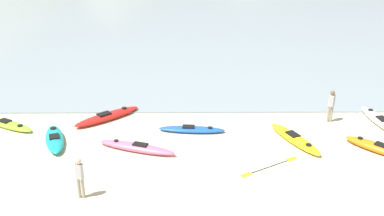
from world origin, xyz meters
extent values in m
ellipsoid|color=blue|center=(-0.02, 6.85, 0.12)|extent=(3.09, 0.88, 0.24)
cube|color=black|center=(-0.18, 6.86, 0.27)|extent=(0.58, 0.39, 0.05)
cylinder|color=black|center=(0.81, 6.77, 0.25)|extent=(0.22, 0.22, 0.02)
ellipsoid|color=white|center=(8.99, 7.67, 0.16)|extent=(1.13, 3.46, 0.31)
cube|color=black|center=(9.01, 7.50, 0.34)|extent=(0.46, 0.66, 0.05)
cylinder|color=black|center=(8.87, 8.60, 0.33)|extent=(0.24, 0.24, 0.02)
ellipsoid|color=teal|center=(-6.04, 5.80, 0.18)|extent=(1.61, 2.89, 0.36)
cube|color=black|center=(-6.00, 5.67, 0.38)|extent=(0.56, 0.61, 0.05)
cylinder|color=black|center=(-6.29, 6.53, 0.37)|extent=(0.27, 0.27, 0.02)
ellipsoid|color=yellow|center=(4.51, 5.84, 0.14)|extent=(2.05, 3.38, 0.27)
cube|color=black|center=(4.44, 5.99, 0.30)|extent=(0.61, 0.72, 0.05)
cylinder|color=black|center=(4.89, 4.99, 0.28)|extent=(0.25, 0.25, 0.02)
ellipsoid|color=#8CCC2D|center=(-8.72, 7.49, 0.12)|extent=(3.07, 2.16, 0.25)
cube|color=black|center=(-8.86, 7.57, 0.27)|extent=(0.68, 0.61, 0.05)
cylinder|color=black|center=(-7.97, 7.06, 0.26)|extent=(0.24, 0.24, 0.02)
ellipsoid|color=orange|center=(7.78, 4.89, 0.18)|extent=(2.46, 2.46, 0.35)
cube|color=black|center=(7.88, 4.79, 0.38)|extent=(0.61, 0.61, 0.05)
cylinder|color=black|center=(7.23, 5.44, 0.37)|extent=(0.23, 0.23, 0.02)
ellipsoid|color=#E5668C|center=(-2.37, 5.03, 0.16)|extent=(3.48, 1.71, 0.32)
cube|color=black|center=(-2.20, 4.98, 0.34)|extent=(0.70, 0.51, 0.05)
cylinder|color=black|center=(-3.27, 5.35, 0.33)|extent=(0.20, 0.20, 0.02)
ellipsoid|color=red|center=(-4.14, 8.26, 0.17)|extent=(3.16, 2.86, 0.33)
cube|color=black|center=(-4.27, 8.14, 0.36)|extent=(0.74, 0.72, 0.05)
cylinder|color=black|center=(-3.40, 8.89, 0.35)|extent=(0.25, 0.25, 0.02)
cylinder|color=gray|center=(-4.01, 1.59, 0.40)|extent=(0.12, 0.12, 0.79)
cylinder|color=gray|center=(-3.87, 1.59, 0.40)|extent=(0.12, 0.12, 0.79)
cube|color=#B2B2B7|center=(-3.94, 1.59, 1.07)|extent=(0.25, 0.22, 0.56)
cylinder|color=#B2B2B7|center=(-4.06, 1.59, 1.08)|extent=(0.08, 0.08, 0.53)
cylinder|color=#B2B2B7|center=(-3.82, 1.59, 1.08)|extent=(0.08, 0.08, 0.53)
sphere|color=tan|center=(-3.94, 1.59, 1.46)|extent=(0.21, 0.21, 0.21)
cylinder|color=gray|center=(6.56, 7.92, 0.40)|extent=(0.12, 0.12, 0.81)
cylinder|color=gray|center=(6.71, 7.92, 0.40)|extent=(0.12, 0.12, 0.81)
cube|color=#B2B2B7|center=(6.64, 7.92, 1.09)|extent=(0.27, 0.28, 0.57)
cylinder|color=#B2B2B7|center=(6.51, 7.92, 1.11)|extent=(0.08, 0.08, 0.54)
cylinder|color=#B2B2B7|center=(6.76, 7.92, 1.11)|extent=(0.08, 0.08, 0.54)
sphere|color=brown|center=(6.64, 7.92, 1.50)|extent=(0.22, 0.22, 0.22)
cylinder|color=black|center=(3.03, 3.63, 0.01)|extent=(1.64, 1.01, 0.03)
cube|color=yellow|center=(2.03, 3.03, 0.01)|extent=(0.47, 0.38, 0.03)
cube|color=yellow|center=(4.04, 4.24, 0.01)|extent=(0.47, 0.38, 0.03)
camera|label=1|loc=(-0.17, -11.78, 9.08)|focal=42.00mm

